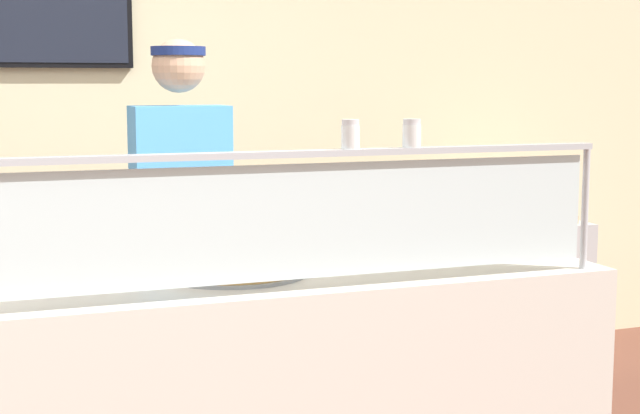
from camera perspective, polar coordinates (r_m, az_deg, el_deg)
shop_rear_unit at (r=5.08m, az=-9.08°, el=4.76°), size 6.55×0.13×2.70m
serving_counter at (r=3.34m, az=-1.74°, el=-12.01°), size 2.15×0.67×0.95m
sneeze_guard at (r=2.91m, az=-0.05°, el=0.33°), size 1.98×0.06×0.44m
pizza_tray at (r=3.21m, az=-5.22°, el=-3.73°), size 0.51×0.51×0.04m
pizza_server at (r=3.20m, az=-4.40°, el=-3.36°), size 0.08×0.28×0.01m
parmesan_shaker at (r=2.93m, az=1.85°, el=4.28°), size 0.06×0.06×0.09m
pepper_flake_shaker at (r=3.02m, az=5.54°, el=4.33°), size 0.06×0.06×0.09m
worker_figure at (r=3.83m, az=-8.24°, el=-1.35°), size 0.41×0.50×1.76m
prep_shelf at (r=5.43m, az=11.52°, el=-5.16°), size 0.70×0.55×0.83m
pizza_box_stack at (r=5.34m, az=11.65°, el=-0.11°), size 0.51×0.50×0.13m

